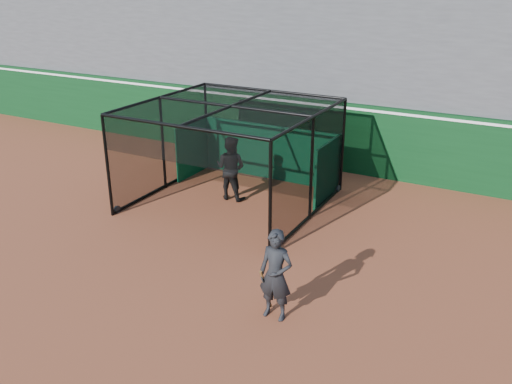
% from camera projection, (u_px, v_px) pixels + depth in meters
% --- Properties ---
extents(ground, '(120.00, 120.00, 0.00)m').
position_uv_depth(ground, '(187.00, 266.00, 13.28)').
color(ground, brown).
rests_on(ground, ground).
extents(outfield_wall, '(50.00, 0.50, 2.50)m').
position_uv_depth(outfield_wall, '(320.00, 132.00, 19.74)').
color(outfield_wall, black).
rests_on(outfield_wall, ground).
extents(grandstand, '(50.00, 7.85, 8.95)m').
position_uv_depth(grandstand, '(359.00, 33.00, 21.63)').
color(grandstand, '#4C4C4F').
rests_on(grandstand, ground).
extents(batting_cage, '(5.32, 5.24, 3.04)m').
position_uv_depth(batting_cage, '(232.00, 156.00, 16.46)').
color(batting_cage, black).
rests_on(batting_cage, ground).
extents(batter, '(1.02, 0.81, 2.04)m').
position_uv_depth(batter, '(231.00, 168.00, 16.91)').
color(batter, black).
rests_on(batter, ground).
extents(on_deck_player, '(0.73, 0.49, 1.97)m').
position_uv_depth(on_deck_player, '(276.00, 275.00, 10.95)').
color(on_deck_player, black).
rests_on(on_deck_player, ground).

